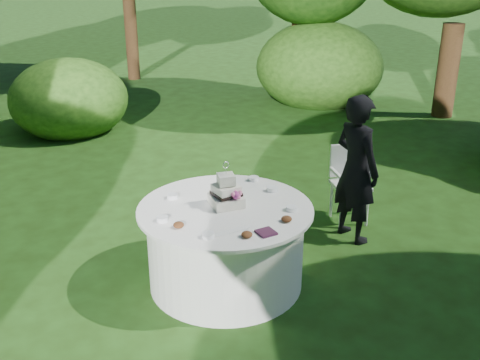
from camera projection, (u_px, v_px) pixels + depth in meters
name	position (u px, v px, depth m)	size (l,w,h in m)	color
ground	(226.00, 282.00, 5.24)	(80.00, 80.00, 0.00)	#1D380F
napkins	(266.00, 232.00, 4.48)	(0.14, 0.14, 0.02)	#411C33
feather_plume	(228.00, 232.00, 4.50)	(0.48, 0.07, 0.01)	white
guest	(356.00, 169.00, 5.77)	(0.57, 0.38, 1.57)	black
table	(226.00, 245.00, 5.09)	(1.56, 1.56, 0.77)	white
cake	(227.00, 194.00, 4.94)	(0.31, 0.31, 0.41)	white
chair	(349.00, 177.00, 6.30)	(0.48, 0.48, 0.87)	white
votives	(228.00, 203.00, 4.98)	(1.24, 0.94, 0.04)	white
petal_cups	(238.00, 226.00, 4.55)	(0.92, 0.51, 0.05)	#562D16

